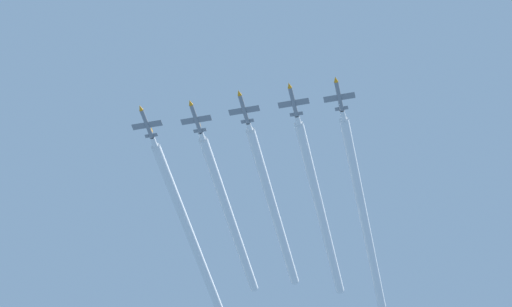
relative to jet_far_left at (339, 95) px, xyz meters
The scene contains 10 objects.
jet_far_left is the anchor object (origin of this frame).
jet_inner_left 11.19m from the jet_far_left, ahead, with size 7.68×11.18×2.69m.
jet_center 23.51m from the jet_far_left, ahead, with size 7.68×11.18×2.69m.
jet_inner_right 35.80m from the jet_far_left, ahead, with size 7.68×11.18×2.69m.
jet_far_right 48.28m from the jet_far_left, ahead, with size 7.68×11.18×2.69m.
smoke_trail_far_left 45.13m from the jet_far_left, 90.00° to the right, with size 2.41×80.04×2.41m.
smoke_trail_inner_left 41.37m from the jet_far_left, 74.33° to the right, with size 2.41×70.43×2.41m.
smoke_trail_center 43.19m from the jet_far_left, 57.04° to the right, with size 2.41×63.61×2.41m.
smoke_trail_inner_right 51.33m from the jet_far_left, 45.77° to the right, with size 2.41×63.70×2.41m.
smoke_trail_far_right 65.56m from the jet_far_left, 42.58° to the right, with size 2.41×80.30×2.41m.
Camera 1 is at (-36.01, 152.77, 1.86)m, focal length 68.21 mm.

